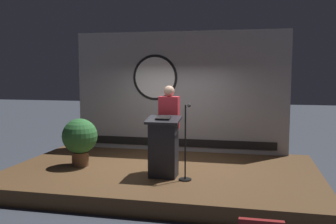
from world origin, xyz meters
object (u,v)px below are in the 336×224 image
(podium, at_px, (164,147))
(microphone_stand, at_px, (186,153))
(potted_plant, at_px, (80,138))
(speaker_person, at_px, (169,127))

(podium, xyz_separation_m, microphone_stand, (0.45, -0.09, -0.08))
(podium, distance_m, microphone_stand, 0.47)
(podium, height_order, microphone_stand, microphone_stand)
(potted_plant, bearing_deg, podium, -12.55)
(podium, xyz_separation_m, speaker_person, (0.01, 0.48, 0.31))
(speaker_person, height_order, potted_plant, speaker_person)
(podium, xyz_separation_m, potted_plant, (-1.95, 0.43, 0.03))
(speaker_person, relative_size, microphone_stand, 1.23)
(potted_plant, bearing_deg, microphone_stand, -12.36)
(speaker_person, distance_m, microphone_stand, 0.83)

